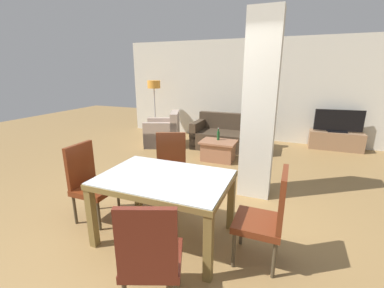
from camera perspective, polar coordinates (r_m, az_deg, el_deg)
ground_plane at (r=3.25m, az=-5.76°, el=-19.65°), size 18.00×18.00×0.00m
back_wall at (r=7.37m, az=12.11°, el=11.55°), size 7.20×0.09×2.70m
divider_pillar at (r=3.89m, az=14.79°, el=7.58°), size 0.47×0.33×2.70m
dining_table at (r=2.94m, az=-6.09°, el=-10.07°), size 1.43×0.98×0.76m
dining_chair_head_right at (r=2.69m, az=16.42°, el=-14.87°), size 0.46×0.46×1.01m
dining_chair_far_left at (r=3.82m, az=-4.72°, el=-4.73°), size 0.60×0.60×1.01m
dining_chair_head_left at (r=3.56m, az=-21.84°, el=-7.49°), size 0.46×0.46×1.01m
dining_chair_near_right at (r=2.15m, az=-9.17°, el=-23.11°), size 0.60×0.60×1.01m
sofa at (r=6.48m, az=8.07°, el=1.60°), size 1.71×0.90×0.83m
armchair at (r=6.71m, az=-6.22°, el=2.28°), size 1.08×1.05×0.87m
coffee_table at (r=5.58m, az=5.86°, el=-1.42°), size 0.75×0.54×0.43m
bottle at (r=5.59m, az=5.86°, el=1.94°), size 0.06×0.06×0.27m
tv_stand at (r=7.24m, az=29.27°, el=0.65°), size 1.20×0.40×0.44m
tv_screen at (r=7.14m, az=29.80°, el=4.40°), size 1.08×0.24×0.54m
floor_lamp at (r=7.68m, az=-8.43°, el=11.95°), size 0.37×0.37×1.61m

